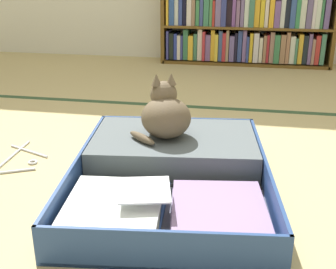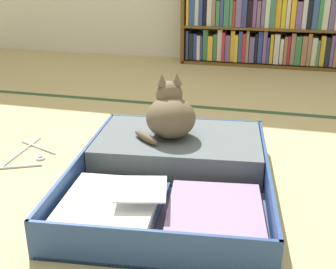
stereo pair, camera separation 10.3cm
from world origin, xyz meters
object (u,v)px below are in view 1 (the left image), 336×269
open_suitcase (170,168)px  black_cat (165,114)px  clothes_hanger (15,161)px  bookshelf (246,10)px

open_suitcase → black_cat: bearing=108.0°
open_suitcase → black_cat: 0.23m
clothes_hanger → open_suitcase: bearing=-4.1°
bookshelf → clothes_hanger: bookshelf is taller
bookshelf → clothes_hanger: (-0.92, -2.20, -0.44)m
black_cat → bookshelf: bearing=82.4°
black_cat → clothes_hanger: size_ratio=0.67×
bookshelf → open_suitcase: bearing=-95.9°
bookshelf → black_cat: size_ratio=4.87×
open_suitcase → clothes_hanger: (-0.69, 0.05, -0.05)m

